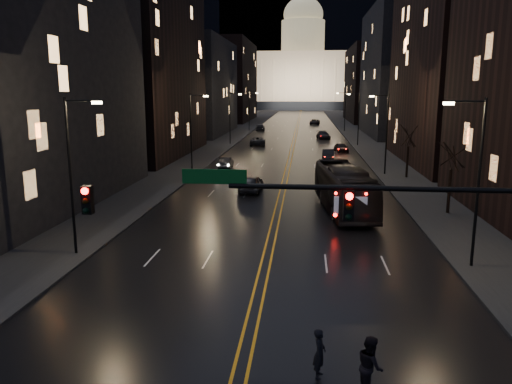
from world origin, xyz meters
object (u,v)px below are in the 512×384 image
(oncoming_car_b, at_px, (226,163))
(pedestrian_b, at_px, (370,366))
(traffic_signal, at_px, (422,222))
(oncoming_car_a, at_px, (251,183))
(bus, at_px, (344,189))
(receding_car_a, at_px, (328,155))
(pedestrian_a, at_px, (319,353))

(oncoming_car_b, distance_m, pedestrian_b, 46.85)
(traffic_signal, distance_m, oncoming_car_b, 45.61)
(pedestrian_b, bearing_deg, oncoming_car_b, 5.04)
(oncoming_car_a, relative_size, oncoming_car_b, 1.15)
(pedestrian_b, bearing_deg, traffic_signal, -50.51)
(bus, relative_size, receding_car_a, 2.77)
(bus, distance_m, pedestrian_b, 24.68)
(bus, bearing_deg, oncoming_car_b, 114.92)
(traffic_signal, height_order, oncoming_car_b, traffic_signal)
(oncoming_car_a, bearing_deg, bus, 142.82)
(receding_car_a, xyz_separation_m, pedestrian_a, (-2.58, -52.72, 0.10))
(bus, relative_size, oncoming_car_b, 2.98)
(oncoming_car_b, bearing_deg, oncoming_car_a, 106.26)
(oncoming_car_b, height_order, receding_car_a, receding_car_a)
(bus, xyz_separation_m, oncoming_car_a, (-8.06, 6.60, -0.92))
(oncoming_car_a, bearing_deg, pedestrian_b, 104.92)
(oncoming_car_a, bearing_deg, pedestrian_a, 102.49)
(bus, relative_size, pedestrian_a, 7.38)
(oncoming_car_b, bearing_deg, pedestrian_b, 102.59)
(bus, bearing_deg, traffic_signal, -94.61)
(pedestrian_a, bearing_deg, receding_car_a, 7.41)
(receding_car_a, bearing_deg, pedestrian_b, -87.99)
(bus, height_order, oncoming_car_b, bus)
(receding_car_a, distance_m, pedestrian_a, 52.78)
(oncoming_car_a, height_order, receding_car_a, oncoming_car_a)
(pedestrian_a, relative_size, pedestrian_b, 0.87)
(traffic_signal, xyz_separation_m, oncoming_car_b, (-13.44, 43.37, -4.41))
(traffic_signal, relative_size, oncoming_car_a, 3.57)
(oncoming_car_b, bearing_deg, bus, 119.59)
(pedestrian_b, bearing_deg, oncoming_car_a, 3.34)
(oncoming_car_b, distance_m, pedestrian_a, 45.67)
(traffic_signal, height_order, bus, traffic_signal)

